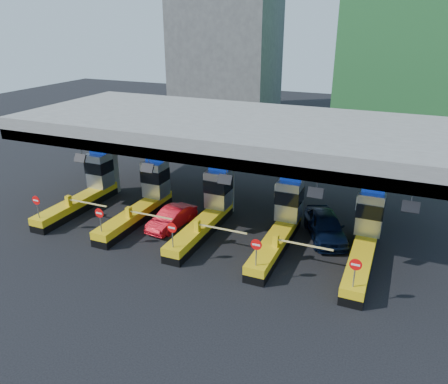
% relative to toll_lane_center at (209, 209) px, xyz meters
% --- Properties ---
extents(ground, '(120.00, 120.00, 0.00)m').
position_rel_toll_lane_center_xyz_m(ground, '(-0.00, -0.28, -1.40)').
color(ground, black).
rests_on(ground, ground).
extents(toll_canopy, '(28.00, 12.09, 7.00)m').
position_rel_toll_lane_center_xyz_m(toll_canopy, '(-0.00, 2.59, 4.74)').
color(toll_canopy, slate).
rests_on(toll_canopy, ground).
extents(toll_lane_far_left, '(4.43, 8.00, 4.16)m').
position_rel_toll_lane_center_xyz_m(toll_lane_far_left, '(-10.00, 0.00, 0.00)').
color(toll_lane_far_left, black).
rests_on(toll_lane_far_left, ground).
extents(toll_lane_left, '(4.43, 8.00, 4.16)m').
position_rel_toll_lane_center_xyz_m(toll_lane_left, '(-5.00, 0.00, 0.00)').
color(toll_lane_left, black).
rests_on(toll_lane_left, ground).
extents(toll_lane_center, '(4.43, 8.00, 4.16)m').
position_rel_toll_lane_center_xyz_m(toll_lane_center, '(0.00, 0.00, 0.00)').
color(toll_lane_center, black).
rests_on(toll_lane_center, ground).
extents(toll_lane_right, '(4.43, 8.00, 4.16)m').
position_rel_toll_lane_center_xyz_m(toll_lane_right, '(5.00, 0.00, 0.00)').
color(toll_lane_right, black).
rests_on(toll_lane_right, ground).
extents(toll_lane_far_right, '(4.43, 8.00, 4.16)m').
position_rel_toll_lane_center_xyz_m(toll_lane_far_right, '(10.00, 0.00, 0.00)').
color(toll_lane_far_right, black).
rests_on(toll_lane_far_right, ground).
extents(bg_building_scaffold, '(18.00, 12.00, 28.00)m').
position_rel_toll_lane_center_xyz_m(bg_building_scaffold, '(12.00, 31.72, 12.60)').
color(bg_building_scaffold, '#1E5926').
rests_on(bg_building_scaffold, ground).
extents(bg_building_concrete, '(14.00, 10.00, 18.00)m').
position_rel_toll_lane_center_xyz_m(bg_building_concrete, '(-14.00, 35.72, 7.60)').
color(bg_building_concrete, '#4C4C49').
rests_on(bg_building_concrete, ground).
extents(van, '(3.97, 5.52, 1.75)m').
position_rel_toll_lane_center_xyz_m(van, '(7.41, 1.60, -0.52)').
color(van, black).
rests_on(van, ground).
extents(red_car, '(1.94, 4.25, 1.35)m').
position_rel_toll_lane_center_xyz_m(red_car, '(-2.36, -0.91, -0.72)').
color(red_car, red).
rests_on(red_car, ground).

